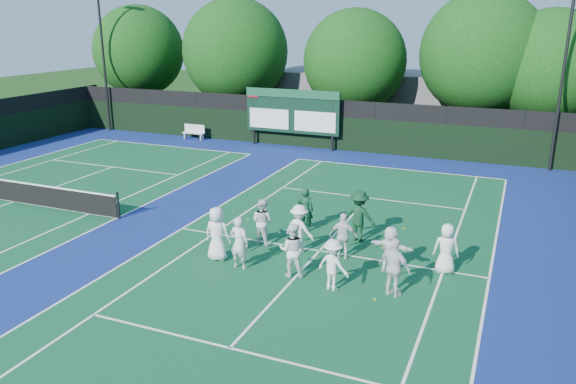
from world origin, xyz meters
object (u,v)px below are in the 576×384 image
at_px(tennis_net, 13,191).
at_px(bench, 194,131).
at_px(scoreboard, 292,112).
at_px(coach_left, 305,210).

distance_m(tennis_net, bench, 14.37).
height_order(scoreboard, tennis_net, scoreboard).
relative_size(scoreboard, tennis_net, 0.53).
bearing_deg(bench, tennis_net, -90.60).
xyz_separation_m(scoreboard, coach_left, (5.86, -12.96, -1.36)).
distance_m(scoreboard, coach_left, 14.29).
bearing_deg(scoreboard, bench, -178.19).
xyz_separation_m(scoreboard, bench, (-6.84, -0.22, -1.67)).
bearing_deg(coach_left, bench, -52.01).
height_order(tennis_net, bench, tennis_net).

